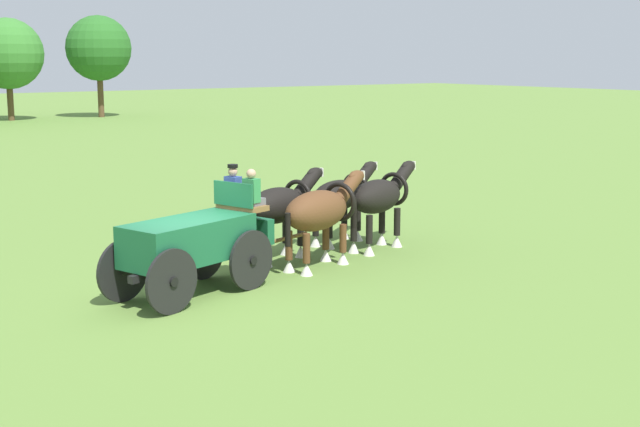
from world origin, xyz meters
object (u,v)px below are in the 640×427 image
Objects in this scene: draft_horse_rear_near at (280,207)px; draft_horse_lead_off at (379,198)px; draft_horse_lead_near at (340,197)px; show_wagon at (194,241)px; draft_horse_rear_off at (320,212)px.

draft_horse_rear_near is 2.91m from draft_horse_lead_off.
draft_horse_rear_near reaches higher than draft_horse_lead_near.
show_wagon is 3.70m from draft_horse_rear_off.
draft_horse_rear_near is at bearing 170.08° from draft_horse_lead_off.
draft_horse_rear_near is 1.30m from draft_horse_rear_off.
draft_horse_lead_near is (5.81, 2.41, 0.11)m from show_wagon.
draft_horse_lead_near is (2.14, 2.00, -0.09)m from draft_horse_rear_off.
draft_horse_lead_near is at bearing 22.56° from show_wagon.
draft_horse_rear_near is at bearing 106.12° from draft_horse_rear_off.
draft_horse_rear_off is at bearing -73.88° from draft_horse_rear_near.
draft_horse_rear_near is 1.00× the size of draft_horse_lead_off.
show_wagon is at bearing -157.44° from draft_horse_lead_near.
show_wagon reaches higher than draft_horse_rear_near.
show_wagon is 1.93× the size of draft_horse_rear_off.
show_wagon is at bearing -173.51° from draft_horse_rear_off.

